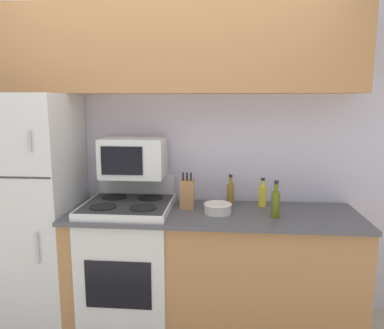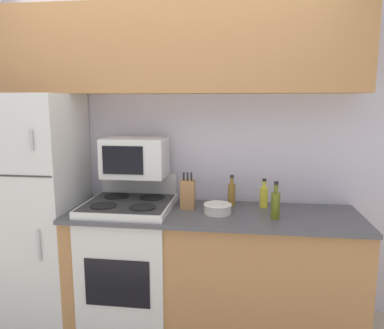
{
  "view_description": "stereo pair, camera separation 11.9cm",
  "coord_description": "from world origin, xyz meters",
  "px_view_note": "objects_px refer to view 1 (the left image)",
  "views": [
    {
      "loc": [
        0.44,
        -2.32,
        1.68
      ],
      "look_at": [
        0.21,
        0.28,
        1.24
      ],
      "focal_mm": 35.0,
      "sensor_mm": 36.0,
      "label": 1
    },
    {
      "loc": [
        0.56,
        -2.31,
        1.68
      ],
      "look_at": [
        0.21,
        0.28,
        1.24
      ],
      "focal_mm": 35.0,
      "sensor_mm": 36.0,
      "label": 2
    }
  ],
  "objects_px": {
    "microwave": "(133,158)",
    "bottle_vinegar": "(230,193)",
    "knife_block": "(187,194)",
    "bowl": "(218,208)",
    "bottle_olive_oil": "(276,203)",
    "stove": "(130,261)",
    "refrigerator": "(28,209)",
    "bottle_cooking_spray": "(262,195)"
  },
  "relations": [
    {
      "from": "stove",
      "to": "bottle_vinegar",
      "type": "xyz_separation_m",
      "value": [
        0.75,
        0.19,
        0.5
      ]
    },
    {
      "from": "stove",
      "to": "bowl",
      "type": "xyz_separation_m",
      "value": [
        0.66,
        -0.03,
        0.44
      ]
    },
    {
      "from": "stove",
      "to": "refrigerator",
      "type": "bearing_deg",
      "value": 178.85
    },
    {
      "from": "stove",
      "to": "knife_block",
      "type": "relative_size",
      "value": 4.02
    },
    {
      "from": "bowl",
      "to": "knife_block",
      "type": "bearing_deg",
      "value": 155.34
    },
    {
      "from": "stove",
      "to": "bottle_cooking_spray",
      "type": "height_order",
      "value": "bottle_cooking_spray"
    },
    {
      "from": "stove",
      "to": "bottle_olive_oil",
      "type": "xyz_separation_m",
      "value": [
        1.06,
        -0.1,
        0.5
      ]
    },
    {
      "from": "bowl",
      "to": "bottle_vinegar",
      "type": "distance_m",
      "value": 0.24
    },
    {
      "from": "stove",
      "to": "bottle_olive_oil",
      "type": "bearing_deg",
      "value": -5.17
    },
    {
      "from": "stove",
      "to": "bottle_vinegar",
      "type": "height_order",
      "value": "bottle_vinegar"
    },
    {
      "from": "refrigerator",
      "to": "bottle_cooking_spray",
      "type": "height_order",
      "value": "refrigerator"
    },
    {
      "from": "stove",
      "to": "knife_block",
      "type": "distance_m",
      "value": 0.67
    },
    {
      "from": "bottle_vinegar",
      "to": "microwave",
      "type": "bearing_deg",
      "value": -176.7
    },
    {
      "from": "bottle_olive_oil",
      "to": "bottle_cooking_spray",
      "type": "bearing_deg",
      "value": 102.88
    },
    {
      "from": "microwave",
      "to": "refrigerator",
      "type": "bearing_deg",
      "value": -170.85
    },
    {
      "from": "bottle_vinegar",
      "to": "knife_block",
      "type": "bearing_deg",
      "value": -161.36
    },
    {
      "from": "refrigerator",
      "to": "microwave",
      "type": "distance_m",
      "value": 0.9
    },
    {
      "from": "microwave",
      "to": "knife_block",
      "type": "bearing_deg",
      "value": -9.01
    },
    {
      "from": "bowl",
      "to": "bottle_olive_oil",
      "type": "relative_size",
      "value": 0.79
    },
    {
      "from": "refrigerator",
      "to": "bottle_cooking_spray",
      "type": "bearing_deg",
      "value": 5.19
    },
    {
      "from": "stove",
      "to": "microwave",
      "type": "xyz_separation_m",
      "value": [
        0.01,
        0.14,
        0.77
      ]
    },
    {
      "from": "refrigerator",
      "to": "microwave",
      "type": "bearing_deg",
      "value": 9.15
    },
    {
      "from": "refrigerator",
      "to": "stove",
      "type": "relative_size",
      "value": 1.57
    },
    {
      "from": "knife_block",
      "to": "bowl",
      "type": "distance_m",
      "value": 0.26
    },
    {
      "from": "microwave",
      "to": "bottle_cooking_spray",
      "type": "height_order",
      "value": "microwave"
    },
    {
      "from": "knife_block",
      "to": "bowl",
      "type": "xyz_separation_m",
      "value": [
        0.23,
        -0.11,
        -0.07
      ]
    },
    {
      "from": "stove",
      "to": "bottle_cooking_spray",
      "type": "bearing_deg",
      "value": 10.09
    },
    {
      "from": "knife_block",
      "to": "bottle_vinegar",
      "type": "xyz_separation_m",
      "value": [
        0.32,
        0.11,
        -0.02
      ]
    },
    {
      "from": "knife_block",
      "to": "bowl",
      "type": "bearing_deg",
      "value": -24.66
    },
    {
      "from": "refrigerator",
      "to": "knife_block",
      "type": "bearing_deg",
      "value": 2.93
    },
    {
      "from": "refrigerator",
      "to": "microwave",
      "type": "height_order",
      "value": "refrigerator"
    },
    {
      "from": "stove",
      "to": "bottle_olive_oil",
      "type": "height_order",
      "value": "bottle_olive_oil"
    },
    {
      "from": "knife_block",
      "to": "bowl",
      "type": "relative_size",
      "value": 1.34
    },
    {
      "from": "bottle_olive_oil",
      "to": "knife_block",
      "type": "bearing_deg",
      "value": 164.54
    },
    {
      "from": "knife_block",
      "to": "bottle_vinegar",
      "type": "relative_size",
      "value": 1.14
    },
    {
      "from": "knife_block",
      "to": "bottle_vinegar",
      "type": "height_order",
      "value": "knife_block"
    },
    {
      "from": "microwave",
      "to": "bottle_olive_oil",
      "type": "xyz_separation_m",
      "value": [
        1.05,
        -0.24,
        -0.27
      ]
    },
    {
      "from": "bowl",
      "to": "bottle_olive_oil",
      "type": "height_order",
      "value": "bottle_olive_oil"
    },
    {
      "from": "bottle_olive_oil",
      "to": "bottle_vinegar",
      "type": "bearing_deg",
      "value": 137.2
    },
    {
      "from": "microwave",
      "to": "bottle_vinegar",
      "type": "relative_size",
      "value": 1.99
    },
    {
      "from": "bowl",
      "to": "bottle_cooking_spray",
      "type": "xyz_separation_m",
      "value": [
        0.33,
        0.21,
        0.05
      ]
    },
    {
      "from": "refrigerator",
      "to": "stove",
      "type": "height_order",
      "value": "refrigerator"
    }
  ]
}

